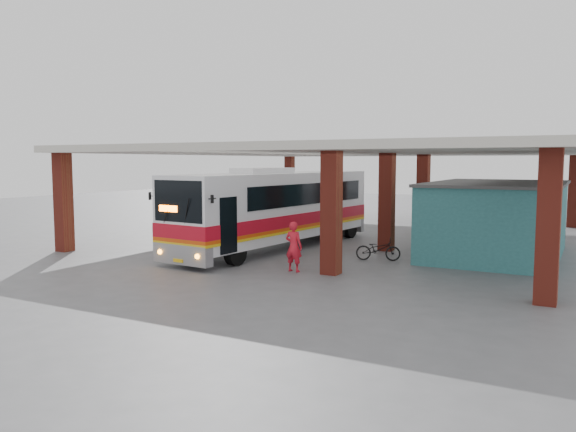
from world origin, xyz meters
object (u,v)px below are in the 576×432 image
at_px(coach_bus, 276,209).
at_px(red_chair, 449,235).
at_px(motorcycle, 378,249).
at_px(pedestrian, 294,247).

distance_m(coach_bus, red_chair, 8.71).
xyz_separation_m(coach_bus, motorcycle, (5.16, -0.79, -1.37)).
bearing_deg(red_chair, pedestrian, -113.95).
bearing_deg(pedestrian, red_chair, -105.39).
height_order(coach_bus, motorcycle, coach_bus).
distance_m(coach_bus, motorcycle, 5.40).
relative_size(coach_bus, pedestrian, 7.03).
height_order(motorcycle, red_chair, motorcycle).
height_order(coach_bus, pedestrian, coach_bus).
bearing_deg(coach_bus, red_chair, 45.49).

